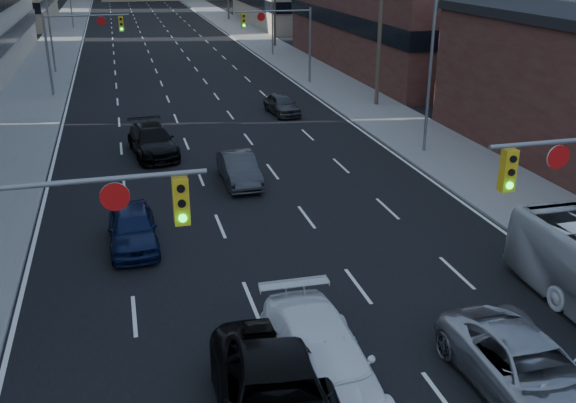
{
  "coord_description": "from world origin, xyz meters",
  "views": [
    {
      "loc": [
        -5.19,
        -5.38,
        10.37
      ],
      "look_at": [
        0.1,
        14.56,
        2.2
      ],
      "focal_mm": 40.0,
      "sensor_mm": 36.0,
      "label": 1
    }
  ],
  "objects": [
    {
      "name": "utility_pole_block",
      "position": [
        12.2,
        36.0,
        5.78
      ],
      "size": [
        2.2,
        0.28,
        11.0
      ],
      "color": "#4C3D2D",
      "rests_on": "ground"
    },
    {
      "name": "sedan_black_far",
      "position": [
        -3.73,
        28.45,
        0.77
      ],
      "size": [
        2.74,
        5.5,
        1.54
      ],
      "primitive_type": "imported",
      "rotation": [
        0.0,
        0.0,
        0.11
      ],
      "color": "black",
      "rests_on": "ground"
    },
    {
      "name": "silver_suv",
      "position": [
        3.82,
        5.71,
        0.76
      ],
      "size": [
        2.59,
        5.52,
        1.53
      ],
      "primitive_type": "imported",
      "rotation": [
        0.0,
        0.0,
        0.01
      ],
      "color": "#9D9DA1",
      "rests_on": "ground"
    },
    {
      "name": "streetlight_right_far",
      "position": [
        10.34,
        60.0,
        5.05
      ],
      "size": [
        2.03,
        0.22,
        9.0
      ],
      "color": "slate",
      "rests_on": "ground"
    },
    {
      "name": "sidewalk_right",
      "position": [
        11.5,
        130.0,
        0.07
      ],
      "size": [
        5.0,
        300.0,
        0.15
      ],
      "primitive_type": "cube",
      "color": "slate",
      "rests_on": "ground"
    },
    {
      "name": "streetlight_right_near",
      "position": [
        10.34,
        25.0,
        5.05
      ],
      "size": [
        2.03,
        0.22,
        9.0
      ],
      "color": "slate",
      "rests_on": "ground"
    },
    {
      "name": "sedan_grey_center",
      "position": [
        -0.1,
        22.83,
        0.71
      ],
      "size": [
        1.54,
        4.31,
        1.41
      ],
      "primitive_type": "imported",
      "rotation": [
        0.0,
        0.0,
        0.01
      ],
      "color": "#313134",
      "rests_on": "ground"
    },
    {
      "name": "storefront_right_mid",
      "position": [
        24.0,
        50.0,
        4.5
      ],
      "size": [
        20.0,
        30.0,
        9.0
      ],
      "primitive_type": "cube",
      "color": "#472119",
      "rests_on": "ground"
    },
    {
      "name": "signal_far_right",
      "position": [
        7.68,
        45.0,
        4.3
      ],
      "size": [
        6.09,
        0.33,
        6.0
      ],
      "color": "slate",
      "rests_on": "ground"
    },
    {
      "name": "white_van",
      "position": [
        -1.0,
        7.26,
        0.85
      ],
      "size": [
        2.51,
        5.9,
        1.7
      ],
      "primitive_type": "imported",
      "rotation": [
        0.0,
        0.0,
        -0.02
      ],
      "color": "white",
      "rests_on": "ground"
    },
    {
      "name": "sedan_grey_right",
      "position": [
        5.2,
        35.4,
        0.68
      ],
      "size": [
        1.97,
        4.12,
        1.36
      ],
      "primitive_type": "imported",
      "rotation": [
        0.0,
        0.0,
        0.09
      ],
      "color": "#323234",
      "rests_on": "ground"
    },
    {
      "name": "sedan_blue",
      "position": [
        -5.2,
        17.06,
        0.74
      ],
      "size": [
        1.81,
        4.35,
        1.48
      ],
      "primitive_type": "imported",
      "rotation": [
        0.0,
        0.0,
        0.01
      ],
      "color": "#0D1737",
      "rests_on": "ground"
    },
    {
      "name": "signal_near_left",
      "position": [
        -7.45,
        8.0,
        4.33
      ],
      "size": [
        6.59,
        0.33,
        6.0
      ],
      "color": "slate",
      "rests_on": "ground"
    },
    {
      "name": "sidewalk_left",
      "position": [
        -11.5,
        130.0,
        0.07
      ],
      "size": [
        5.0,
        300.0,
        0.15
      ],
      "primitive_type": "cube",
      "color": "slate",
      "rests_on": "ground"
    },
    {
      "name": "road_surface",
      "position": [
        0.0,
        130.0,
        0.01
      ],
      "size": [
        18.0,
        300.0,
        0.02
      ],
      "primitive_type": "cube",
      "color": "black",
      "rests_on": "ground"
    },
    {
      "name": "signal_far_left",
      "position": [
        -7.68,
        45.0,
        4.3
      ],
      "size": [
        6.09,
        0.33,
        6.0
      ],
      "color": "slate",
      "rests_on": "ground"
    },
    {
      "name": "streetlight_left_mid",
      "position": [
        -10.34,
        55.0,
        5.05
      ],
      "size": [
        2.03,
        0.22,
        9.0
      ],
      "color": "slate",
      "rests_on": "ground"
    }
  ]
}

